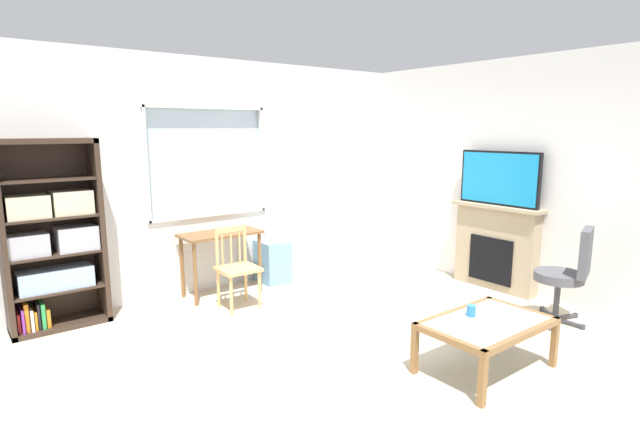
{
  "coord_description": "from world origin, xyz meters",
  "views": [
    {
      "loc": [
        -2.88,
        -3.01,
        1.96
      ],
      "look_at": [
        -0.1,
        0.57,
        1.13
      ],
      "focal_mm": 27.98,
      "sensor_mm": 36.0,
      "label": 1
    }
  ],
  "objects_px": {
    "tv": "(499,178)",
    "sippy_cup": "(471,310)",
    "desk_under_window": "(221,243)",
    "fireplace": "(495,247)",
    "wooden_chair": "(237,267)",
    "coffee_table": "(487,327)",
    "bookshelf": "(52,240)",
    "plastic_drawer_unit": "(273,261)",
    "office_chair": "(569,271)"
  },
  "relations": [
    {
      "from": "office_chair",
      "to": "sippy_cup",
      "type": "xyz_separation_m",
      "value": [
        -1.54,
        0.05,
        -0.08
      ]
    },
    {
      "from": "fireplace",
      "to": "tv",
      "type": "bearing_deg",
      "value": -180.0
    },
    {
      "from": "desk_under_window",
      "to": "sippy_cup",
      "type": "distance_m",
      "value": 3.04
    },
    {
      "from": "desk_under_window",
      "to": "office_chair",
      "type": "height_order",
      "value": "office_chair"
    },
    {
      "from": "office_chair",
      "to": "fireplace",
      "type": "bearing_deg",
      "value": 68.91
    },
    {
      "from": "fireplace",
      "to": "sippy_cup",
      "type": "height_order",
      "value": "fireplace"
    },
    {
      "from": "bookshelf",
      "to": "coffee_table",
      "type": "distance_m",
      "value": 4.13
    },
    {
      "from": "desk_under_window",
      "to": "fireplace",
      "type": "relative_size",
      "value": 0.81
    },
    {
      "from": "desk_under_window",
      "to": "wooden_chair",
      "type": "distance_m",
      "value": 0.55
    },
    {
      "from": "desk_under_window",
      "to": "fireplace",
      "type": "distance_m",
      "value": 3.35
    },
    {
      "from": "desk_under_window",
      "to": "tv",
      "type": "xyz_separation_m",
      "value": [
        2.76,
        -1.86,
        0.75
      ]
    },
    {
      "from": "sippy_cup",
      "to": "tv",
      "type": "bearing_deg",
      "value": 28.51
    },
    {
      "from": "fireplace",
      "to": "sippy_cup",
      "type": "xyz_separation_m",
      "value": [
        -1.97,
        -1.06,
        -0.06
      ]
    },
    {
      "from": "tv",
      "to": "office_chair",
      "type": "distance_m",
      "value": 1.44
    },
    {
      "from": "wooden_chair",
      "to": "coffee_table",
      "type": "distance_m",
      "value": 2.71
    },
    {
      "from": "wooden_chair",
      "to": "sippy_cup",
      "type": "distance_m",
      "value": 2.57
    },
    {
      "from": "office_chair",
      "to": "tv",
      "type": "bearing_deg",
      "value": 69.73
    },
    {
      "from": "fireplace",
      "to": "office_chair",
      "type": "distance_m",
      "value": 1.19
    },
    {
      "from": "desk_under_window",
      "to": "tv",
      "type": "height_order",
      "value": "tv"
    },
    {
      "from": "tv",
      "to": "office_chair",
      "type": "bearing_deg",
      "value": -110.27
    },
    {
      "from": "plastic_drawer_unit",
      "to": "fireplace",
      "type": "relative_size",
      "value": 0.47
    },
    {
      "from": "coffee_table",
      "to": "office_chair",
      "type": "bearing_deg",
      "value": 3.57
    },
    {
      "from": "desk_under_window",
      "to": "coffee_table",
      "type": "relative_size",
      "value": 0.88
    },
    {
      "from": "desk_under_window",
      "to": "wooden_chair",
      "type": "xyz_separation_m",
      "value": [
        -0.07,
        -0.51,
        -0.17
      ]
    },
    {
      "from": "bookshelf",
      "to": "coffee_table",
      "type": "xyz_separation_m",
      "value": [
        2.58,
        -3.18,
        -0.51
      ]
    },
    {
      "from": "desk_under_window",
      "to": "office_chair",
      "type": "relative_size",
      "value": 0.93
    },
    {
      "from": "fireplace",
      "to": "tv",
      "type": "xyz_separation_m",
      "value": [
        -0.02,
        -0.0,
        0.85
      ]
    },
    {
      "from": "wooden_chair",
      "to": "office_chair",
      "type": "bearing_deg",
      "value": -45.4
    },
    {
      "from": "bookshelf",
      "to": "desk_under_window",
      "type": "xyz_separation_m",
      "value": [
        1.75,
        -0.11,
        -0.26
      ]
    },
    {
      "from": "bookshelf",
      "to": "plastic_drawer_unit",
      "type": "relative_size",
      "value": 3.45
    },
    {
      "from": "wooden_chair",
      "to": "plastic_drawer_unit",
      "type": "bearing_deg",
      "value": 34.39
    },
    {
      "from": "desk_under_window",
      "to": "plastic_drawer_unit",
      "type": "height_order",
      "value": "desk_under_window"
    },
    {
      "from": "wooden_chair",
      "to": "plastic_drawer_unit",
      "type": "relative_size",
      "value": 1.66
    },
    {
      "from": "wooden_chair",
      "to": "plastic_drawer_unit",
      "type": "xyz_separation_m",
      "value": [
        0.82,
        0.56,
        -0.19
      ]
    },
    {
      "from": "wooden_chair",
      "to": "tv",
      "type": "xyz_separation_m",
      "value": [
        2.83,
        -1.35,
        0.91
      ]
    },
    {
      "from": "tv",
      "to": "sippy_cup",
      "type": "xyz_separation_m",
      "value": [
        -1.95,
        -1.06,
        -0.9
      ]
    },
    {
      "from": "bookshelf",
      "to": "wooden_chair",
      "type": "bearing_deg",
      "value": -20.42
    },
    {
      "from": "desk_under_window",
      "to": "plastic_drawer_unit",
      "type": "xyz_separation_m",
      "value": [
        0.75,
        0.05,
        -0.36
      ]
    },
    {
      "from": "desk_under_window",
      "to": "fireplace",
      "type": "xyz_separation_m",
      "value": [
        2.78,
        -1.86,
        -0.1
      ]
    },
    {
      "from": "wooden_chair",
      "to": "fireplace",
      "type": "distance_m",
      "value": 3.16
    },
    {
      "from": "coffee_table",
      "to": "sippy_cup",
      "type": "bearing_deg",
      "value": 95.94
    },
    {
      "from": "plastic_drawer_unit",
      "to": "fireplace",
      "type": "height_order",
      "value": "fireplace"
    },
    {
      "from": "tv",
      "to": "sippy_cup",
      "type": "bearing_deg",
      "value": -151.49
    },
    {
      "from": "wooden_chair",
      "to": "tv",
      "type": "distance_m",
      "value": 3.27
    },
    {
      "from": "plastic_drawer_unit",
      "to": "sippy_cup",
      "type": "distance_m",
      "value": 2.98
    },
    {
      "from": "fireplace",
      "to": "wooden_chair",
      "type": "bearing_deg",
      "value": 154.66
    },
    {
      "from": "bookshelf",
      "to": "office_chair",
      "type": "height_order",
      "value": "bookshelf"
    },
    {
      "from": "plastic_drawer_unit",
      "to": "tv",
      "type": "xyz_separation_m",
      "value": [
        2.01,
        -1.91,
        1.11
      ]
    },
    {
      "from": "bookshelf",
      "to": "tv",
      "type": "bearing_deg",
      "value": -23.64
    },
    {
      "from": "office_chair",
      "to": "sippy_cup",
      "type": "relative_size",
      "value": 11.11
    }
  ]
}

